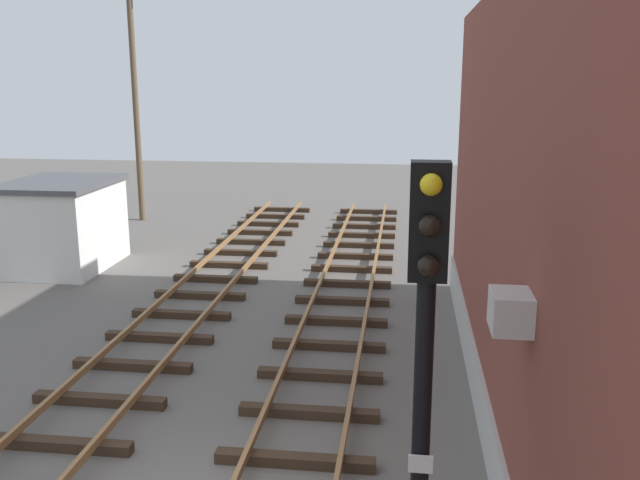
% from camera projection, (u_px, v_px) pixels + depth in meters
% --- Properties ---
extents(signal_mast, '(0.36, 0.40, 5.13)m').
position_uv_depth(signal_mast, '(424.00, 361.00, 6.54)').
color(signal_mast, black).
rests_on(signal_mast, ground).
extents(control_hut, '(3.00, 3.80, 2.76)m').
position_uv_depth(control_hut, '(62.00, 224.00, 21.54)').
color(control_hut, silver).
rests_on(control_hut, ground).
extents(utility_pole_far, '(1.80, 0.24, 9.46)m').
position_uv_depth(utility_pole_far, '(135.00, 101.00, 27.95)').
color(utility_pole_far, brown).
rests_on(utility_pole_far, ground).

